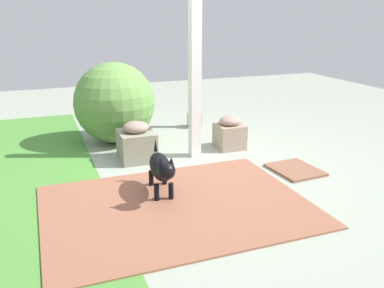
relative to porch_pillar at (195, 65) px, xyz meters
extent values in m
plane|color=#98A291|center=(-0.42, 0.22, -1.13)|extent=(12.00, 12.00, 0.00)
cube|color=#935B43|center=(-1.27, 0.67, -1.12)|extent=(1.80, 2.40, 0.02)
cube|color=white|center=(0.00, 0.00, 0.00)|extent=(0.12, 0.12, 2.26)
cube|color=tan|center=(0.13, -0.54, -0.97)|extent=(0.37, 0.35, 0.32)
ellipsoid|color=gray|center=(0.13, -0.54, -0.76)|extent=(0.28, 0.28, 0.13)
cube|color=gray|center=(0.12, 0.71, -0.95)|extent=(0.48, 0.42, 0.35)
ellipsoid|color=gray|center=(0.12, 0.71, -0.72)|extent=(0.31, 0.31, 0.14)
sphere|color=#5E8E43|center=(0.94, 0.80, -0.58)|extent=(1.09, 1.09, 1.09)
cylinder|color=#B65739|center=(1.26, -0.49, -1.02)|extent=(0.23, 0.23, 0.21)
cylinder|color=#579043|center=(1.26, -0.49, -0.65)|extent=(0.13, 0.13, 0.54)
ellipsoid|color=black|center=(-0.93, 0.72, -0.84)|extent=(0.61, 0.27, 0.22)
sphere|color=black|center=(-1.27, 0.77, -0.76)|extent=(0.17, 0.17, 0.17)
cone|color=black|center=(-1.28, 0.72, -0.66)|extent=(0.05, 0.05, 0.07)
cone|color=black|center=(-1.27, 0.81, -0.66)|extent=(0.05, 0.05, 0.07)
cylinder|color=black|center=(-1.12, 0.68, -1.04)|extent=(0.05, 0.05, 0.18)
cylinder|color=black|center=(-1.10, 0.81, -1.04)|extent=(0.05, 0.05, 0.18)
cylinder|color=black|center=(-0.76, 0.63, -1.04)|extent=(0.05, 0.05, 0.18)
cylinder|color=black|center=(-0.74, 0.77, -1.04)|extent=(0.05, 0.05, 0.18)
cone|color=black|center=(-0.65, 0.69, -0.71)|extent=(0.04, 0.04, 0.14)
cube|color=brown|center=(-0.90, -0.87, -1.11)|extent=(0.60, 0.51, 0.03)
camera|label=1|loc=(-4.56, 1.77, 0.60)|focal=38.78mm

